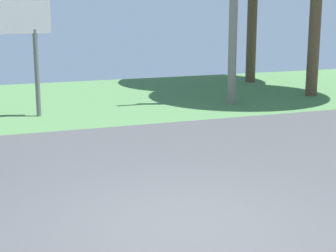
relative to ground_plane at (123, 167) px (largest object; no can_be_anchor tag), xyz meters
The scene contains 1 object.
ground_plane is the anchor object (origin of this frame).
Camera 1 is at (-2.50, -6.16, 2.80)m, focal length 58.38 mm.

